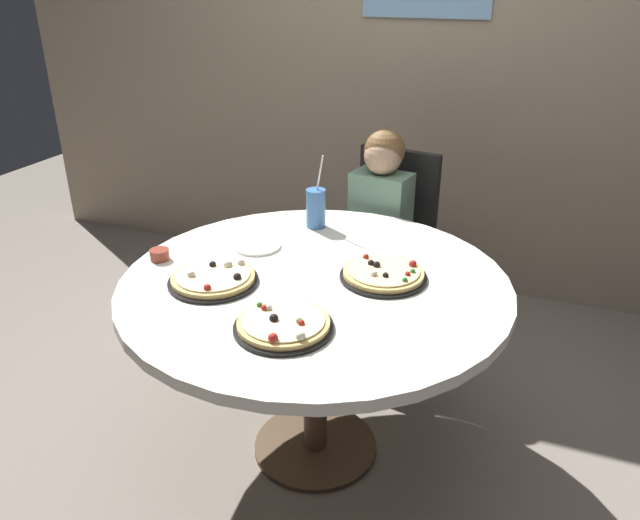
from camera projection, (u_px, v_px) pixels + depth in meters
The scene contains 11 objects.
ground_plane at pixel (315, 447), 2.42m from camera, with size 8.00×8.00×0.00m, color slate.
wall_with_window at pixel (432, 24), 3.19m from camera, with size 5.20×0.14×2.90m.
dining_table at pixel (315, 301), 2.13m from camera, with size 1.34×1.34×0.75m.
chair_wooden at pixel (388, 239), 2.96m from camera, with size 0.46×0.46×0.95m.
diner_child at pixel (372, 261), 2.84m from camera, with size 0.31×0.43×1.08m.
pizza_veggie at pixel (283, 324), 1.80m from camera, with size 0.30×0.30×0.05m.
pizza_cheese at pixel (214, 278), 2.06m from camera, with size 0.31×0.31×0.05m.
pizza_pepperoni at pixel (384, 274), 2.09m from camera, with size 0.30×0.30×0.05m.
soda_cup at pixel (316, 208), 2.49m from camera, with size 0.08×0.08×0.31m.
sauce_bowl at pixel (160, 255), 2.23m from camera, with size 0.07×0.07×0.04m, color brown.
plate_small at pixel (257, 246), 2.33m from camera, with size 0.18×0.18×0.01m, color white.
Camera 1 is at (0.70, -1.73, 1.71)m, focal length 34.32 mm.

